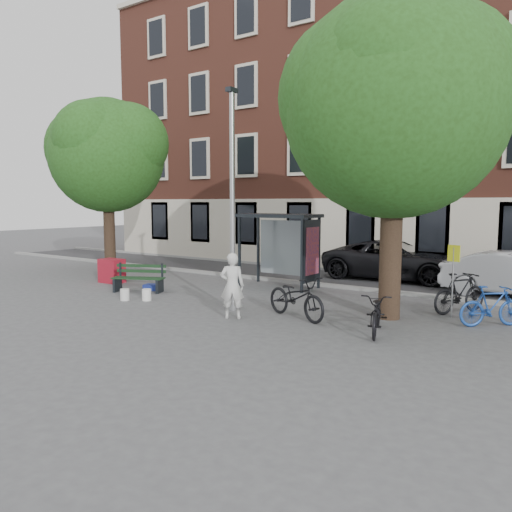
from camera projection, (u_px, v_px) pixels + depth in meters
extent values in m
plane|color=#4C4C4F|center=(233.00, 310.00, 14.12)|extent=(90.00, 90.00, 0.00)
cube|color=#28282B|center=(340.00, 279.00, 19.83)|extent=(40.00, 4.00, 0.01)
cube|color=gray|center=(316.00, 284.00, 18.19)|extent=(40.00, 0.25, 0.12)
cube|color=gray|center=(360.00, 272.00, 21.46)|extent=(40.00, 0.25, 0.12)
cube|color=brown|center=(397.00, 120.00, 23.98)|extent=(30.00, 8.00, 14.00)
cylinder|color=#9EA0A3|center=(232.00, 203.00, 13.80)|extent=(0.14, 0.14, 6.00)
cylinder|color=#9EA0A3|center=(233.00, 306.00, 14.11)|extent=(0.28, 0.28, 0.24)
cube|color=#1E2328|center=(232.00, 90.00, 13.48)|extent=(0.18, 0.35, 0.12)
cylinder|color=black|center=(391.00, 254.00, 12.89)|extent=(0.56, 0.56, 3.40)
sphere|color=#224715|center=(395.00, 107.00, 12.50)|extent=(5.60, 5.60, 5.60)
sphere|color=#224715|center=(437.00, 85.00, 12.26)|extent=(3.92, 3.92, 3.92)
sphere|color=#224715|center=(360.00, 97.00, 12.67)|extent=(4.20, 4.20, 4.20)
sphere|color=#224715|center=(391.00, 74.00, 11.59)|extent=(3.64, 3.64, 3.64)
cylinder|color=black|center=(110.00, 236.00, 21.51)|extent=(0.48, 0.48, 3.20)
sphere|color=#224715|center=(107.00, 156.00, 21.15)|extent=(4.80, 4.80, 4.80)
sphere|color=#224715|center=(128.00, 143.00, 20.91)|extent=(3.36, 3.36, 3.36)
sphere|color=#224715|center=(89.00, 149.00, 21.33)|extent=(3.60, 3.60, 3.60)
sphere|color=#224715|center=(92.00, 139.00, 20.24)|extent=(3.12, 3.12, 3.12)
cube|color=#1E2328|center=(239.00, 252.00, 18.07)|extent=(0.08, 0.08, 2.50)
cube|color=#1E2328|center=(302.00, 256.00, 16.59)|extent=(0.08, 0.08, 2.50)
cube|color=#1E2328|center=(258.00, 249.00, 19.05)|extent=(0.08, 0.08, 2.50)
cube|color=#1E2328|center=(319.00, 253.00, 17.57)|extent=(0.08, 0.08, 2.50)
cube|color=#1E2328|center=(279.00, 216.00, 17.68)|extent=(2.85, 1.45, 0.12)
cube|color=#8C999E|center=(287.00, 248.00, 18.30)|extent=(2.34, 0.04, 2.00)
cube|color=#1E2328|center=(311.00, 251.00, 17.07)|extent=(0.12, 1.14, 2.12)
cube|color=#D84C19|center=(313.00, 251.00, 17.03)|extent=(0.02, 0.90, 1.62)
imported|color=silver|center=(232.00, 286.00, 12.99)|extent=(0.75, 0.68, 1.73)
cube|color=#1E2328|center=(117.00, 285.00, 17.03)|extent=(0.31, 0.54, 0.46)
cube|color=#1E2328|center=(160.00, 286.00, 16.76)|extent=(0.31, 0.54, 0.46)
cube|color=#163219|center=(136.00, 279.00, 16.69)|extent=(1.66, 0.85, 0.04)
cube|color=#163219|center=(138.00, 278.00, 16.87)|extent=(1.66, 0.85, 0.04)
cube|color=#163219|center=(140.00, 277.00, 17.05)|extent=(1.66, 0.85, 0.04)
cube|color=#163219|center=(141.00, 271.00, 17.12)|extent=(1.63, 0.79, 0.10)
cube|color=#163219|center=(141.00, 266.00, 17.10)|extent=(1.63, 0.79, 0.10)
imported|color=black|center=(296.00, 297.00, 13.02)|extent=(2.28, 1.44, 1.13)
imported|color=#1B4295|center=(492.00, 306.00, 12.17)|extent=(1.56, 1.50, 1.02)
imported|color=black|center=(377.00, 313.00, 11.48)|extent=(1.20, 1.99, 0.99)
imported|color=black|center=(460.00, 293.00, 13.61)|extent=(1.38, 1.90, 1.13)
imported|color=black|center=(396.00, 260.00, 19.59)|extent=(5.71, 2.88, 1.55)
cube|color=maroon|center=(112.00, 271.00, 18.88)|extent=(0.92, 0.64, 0.90)
cube|color=#203196|center=(152.00, 287.00, 17.29)|extent=(0.66, 0.57, 0.20)
cylinder|color=white|center=(147.00, 295.00, 15.42)|extent=(0.37, 0.37, 0.36)
cylinder|color=silver|center=(125.00, 295.00, 15.45)|extent=(0.28, 0.28, 0.36)
cylinder|color=silver|center=(118.00, 283.00, 17.65)|extent=(0.30, 0.30, 0.36)
cylinder|color=#9EA0A3|center=(453.00, 283.00, 13.08)|extent=(0.04, 0.04, 1.86)
cube|color=yellow|center=(454.00, 253.00, 13.00)|extent=(0.33, 0.11, 0.43)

